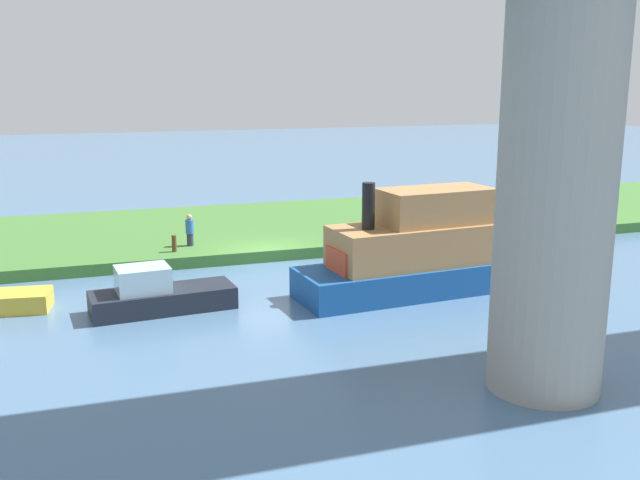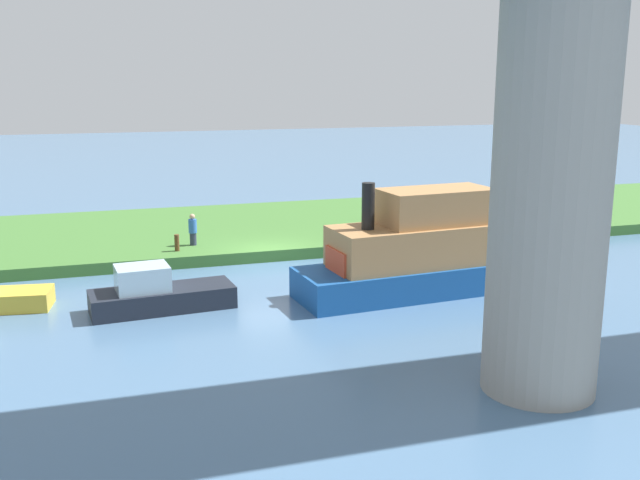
% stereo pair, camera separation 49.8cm
% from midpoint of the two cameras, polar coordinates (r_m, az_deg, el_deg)
% --- Properties ---
extents(ground_plane, '(160.00, 160.00, 0.00)m').
position_cam_midpoint_polar(ground_plane, '(30.72, -3.48, -1.77)').
color(ground_plane, '#4C7093').
extents(grassy_bank, '(80.00, 12.00, 0.50)m').
position_cam_midpoint_polar(grassy_bank, '(36.37, -5.79, 0.86)').
color(grassy_bank, '#427533').
rests_on(grassy_bank, ground).
extents(bridge_pylon, '(2.80, 2.80, 10.80)m').
position_cam_midpoint_polar(bridge_pylon, '(18.00, 18.59, 4.85)').
color(bridge_pylon, '#9E998E').
rests_on(bridge_pylon, ground).
extents(person_on_bank, '(0.46, 0.46, 1.39)m').
position_cam_midpoint_polar(person_on_bank, '(31.91, -9.58, 0.83)').
color(person_on_bank, '#2D334C').
rests_on(person_on_bank, grassy_bank).
extents(mooring_post, '(0.20, 0.20, 0.71)m').
position_cam_midpoint_polar(mooring_post, '(31.01, -10.79, -0.22)').
color(mooring_post, brown).
rests_on(mooring_post, grassy_bank).
extents(motorboat_white, '(8.31, 3.35, 4.15)m').
position_cam_midpoint_polar(motorboat_white, '(26.22, 8.07, -0.94)').
color(motorboat_white, '#195199').
rests_on(motorboat_white, ground).
extents(skiff_small, '(4.87, 2.08, 1.58)m').
position_cam_midpoint_polar(skiff_small, '(24.85, -12.14, -4.18)').
color(skiff_small, '#1E232D').
rests_on(skiff_small, ground).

